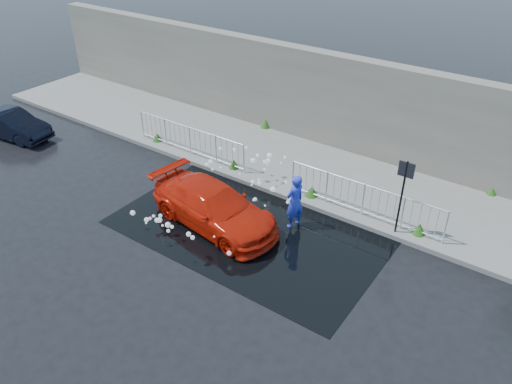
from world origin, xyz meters
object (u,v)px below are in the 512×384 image
sign_post (403,186)px  person (295,202)px  dark_car (12,124)px  red_car (214,207)px

sign_post → person: sign_post is taller
sign_post → dark_car: sign_post is taller
dark_car → red_car: bearing=-98.0°
red_car → person: bearing=-49.7°
sign_post → dark_car: 15.48m
sign_post → red_car: 5.50m
person → sign_post: bearing=133.5°
dark_car → person: 12.59m
red_car → dark_car: 10.50m
sign_post → person: (-2.70, -1.29, -0.85)m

